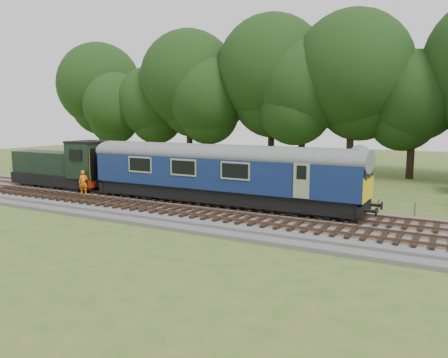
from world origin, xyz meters
The scene contains 9 objects.
ground centered at (0.00, 0.00, 0.00)m, with size 120.00×120.00×0.00m, color #3E6023.
ballast centered at (0.00, 0.00, 0.17)m, with size 70.00×7.00×0.35m, color #4C4C4F.
track_north centered at (0.00, 1.40, 0.42)m, with size 67.20×2.40×0.21m.
track_south centered at (0.00, -1.60, 0.42)m, with size 67.20×2.40×0.21m.
fence centered at (0.00, 4.50, 0.00)m, with size 64.00×0.12×1.00m, color #6B6054, non-canonical shape.
tree_line centered at (0.00, 22.00, 0.00)m, with size 70.00×8.00×18.00m, color black, non-canonical shape.
dmu_railcar centered at (0.89, 1.40, 2.61)m, with size 18.05×2.86×3.88m.
shunter_loco centered at (-13.04, 1.40, 1.97)m, with size 8.91×2.60×3.38m.
worker centered at (-9.41, -0.15, 1.22)m, with size 0.64×0.42×1.74m, color orange.
Camera 1 is at (14.09, -22.33, 5.87)m, focal length 35.00 mm.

